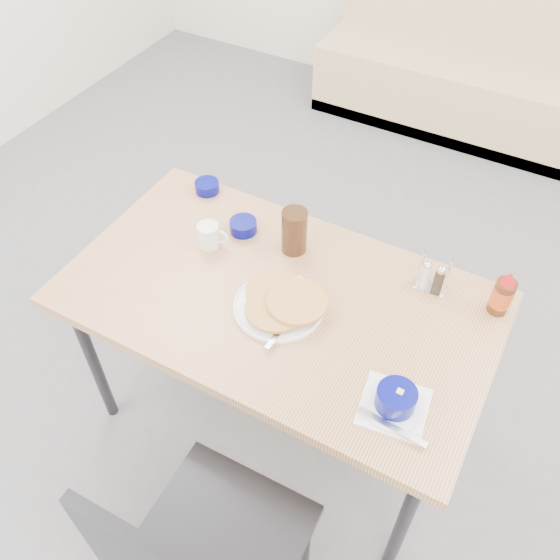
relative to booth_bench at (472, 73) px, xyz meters
The scene contains 13 objects.
ground 2.81m from the booth_bench, 90.00° to the right, with size 6.00×6.00×0.00m, color slate.
booth_bench is the anchor object (origin of this frame).
dining_table 2.56m from the booth_bench, 90.00° to the right, with size 1.40×0.80×0.76m.
diner_chair 3.30m from the booth_bench, 86.77° to the right, with size 0.45×0.45×0.98m.
pancake_plate 2.61m from the booth_bench, 89.26° to the right, with size 0.30×0.31×0.05m.
coffee_mug 2.50m from the booth_bench, 97.56° to the right, with size 0.11×0.08×0.09m.
grits_setting 2.82m from the booth_bench, 80.01° to the right, with size 0.23×0.21×0.08m.
creamer_bowl 2.29m from the booth_bench, 102.81° to the right, with size 0.09×0.09×0.04m.
butter_bowl 2.38m from the booth_bench, 96.36° to the right, with size 0.10×0.10×0.04m.
amber_tumbler 2.37m from the booth_bench, 91.39° to the right, with size 0.09×0.09×0.17m, color #341F10.
condiment_caddy 2.34m from the booth_bench, 79.47° to the right, with size 0.11×0.06×0.12m.
syrup_bottle 2.39m from the booth_bench, 74.13° to the right, with size 0.07×0.07×0.17m.
sugar_wrapper 2.50m from the booth_bench, 91.39° to the right, with size 0.04×0.03×0.00m, color #F85256.
Camera 1 is at (0.62, -0.86, 2.21)m, focal length 38.00 mm.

